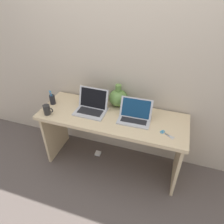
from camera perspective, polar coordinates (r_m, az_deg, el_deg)
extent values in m
plane|color=#564C47|center=(2.72, 0.00, -13.88)|extent=(6.00, 6.00, 0.00)
cube|color=#BCAD99|center=(2.26, 2.65, 12.91)|extent=(4.40, 0.04, 2.40)
cube|color=#D1B78C|center=(2.22, 0.00, -1.47)|extent=(1.60, 0.57, 0.04)
cube|color=#D1B78C|center=(2.74, -15.38, -4.72)|extent=(0.03, 0.48, 0.71)
cube|color=#D1B78C|center=(2.41, 17.88, -12.01)|extent=(0.03, 0.48, 0.71)
cube|color=#B2B2B7|center=(2.27, -5.95, 0.13)|extent=(0.34, 0.26, 0.01)
cube|color=black|center=(2.26, -5.96, 0.31)|extent=(0.27, 0.16, 0.00)
cube|color=#B2B2B7|center=(2.27, -5.21, 3.83)|extent=(0.34, 0.09, 0.23)
cube|color=black|center=(2.27, -5.21, 3.83)|extent=(0.30, 0.08, 0.20)
cube|color=#B2B2B7|center=(2.15, 6.15, -2.23)|extent=(0.34, 0.23, 0.01)
cube|color=black|center=(2.14, 6.16, -2.04)|extent=(0.27, 0.14, 0.00)
cube|color=#B2B2B7|center=(2.14, 6.68, 1.04)|extent=(0.33, 0.11, 0.20)
cube|color=navy|center=(2.14, 6.68, 1.04)|extent=(0.29, 0.10, 0.18)
ellipsoid|color=#5B843D|center=(2.33, 1.73, 3.95)|extent=(0.22, 0.22, 0.19)
cylinder|color=#5B843D|center=(2.27, 1.79, 6.64)|extent=(0.07, 0.07, 0.08)
cylinder|color=black|center=(2.31, -17.65, 0.60)|extent=(0.07, 0.07, 0.11)
torus|color=black|center=(2.28, -16.67, 0.50)|extent=(0.06, 0.01, 0.06)
cylinder|color=black|center=(2.47, -16.21, 3.32)|extent=(0.06, 0.06, 0.11)
cylinder|color=#338CBF|center=(2.44, -16.29, 4.20)|extent=(0.02, 0.02, 0.14)
cylinder|color=#D83359|center=(2.45, -16.67, 4.30)|extent=(0.01, 0.02, 0.14)
cylinder|color=#338CBF|center=(2.44, -16.68, 4.24)|extent=(0.02, 0.01, 0.15)
cylinder|color=#338CBF|center=(2.46, -16.61, 4.26)|extent=(0.01, 0.03, 0.13)
cube|color=#B7B7BC|center=(2.03, 15.68, -6.38)|extent=(0.10, 0.04, 0.00)
cube|color=#B7B7BC|center=(2.02, 15.55, -6.49)|extent=(0.09, 0.07, 0.00)
torus|color=#338CBF|center=(2.05, 13.67, -5.48)|extent=(0.03, 0.04, 0.01)
torus|color=#338CBF|center=(2.06, 13.97, -5.25)|extent=(0.03, 0.04, 0.01)
cube|color=white|center=(2.81, -3.93, -11.39)|extent=(0.07, 0.07, 0.03)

